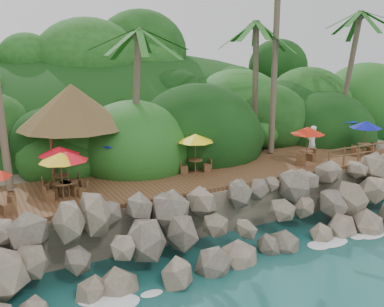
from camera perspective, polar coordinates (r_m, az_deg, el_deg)
ground at (r=19.54m, az=8.40°, el=-13.64°), size 140.00×140.00×0.00m
land_base at (r=32.60m, az=-8.15°, el=-0.17°), size 32.00×25.20×2.10m
jungle_hill at (r=39.81m, az=-11.73°, el=0.76°), size 44.80×28.00×15.40m
seawall at (r=20.53m, az=5.23°, el=-8.56°), size 29.00×4.00×2.30m
terrace at (r=23.43m, az=0.00°, el=-2.85°), size 26.00×5.00×0.20m
jungle_foliage at (r=31.97m, az=-7.48°, el=-2.38°), size 44.00×16.00×12.00m
foam_line at (r=19.74m, az=7.88°, el=-13.21°), size 25.20×0.80×0.06m
palapa at (r=23.76m, az=-14.81°, el=5.81°), size 5.60×5.60×4.60m
dining_clusters at (r=22.71m, az=-0.56°, el=1.31°), size 23.35×5.09×2.05m
railing at (r=27.84m, az=21.72°, el=0.39°), size 7.20×0.10×1.00m
waiter at (r=27.42m, az=14.82°, el=1.45°), size 0.75×0.55×1.88m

